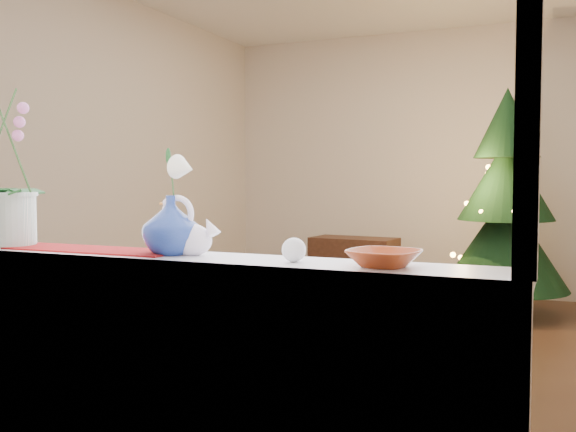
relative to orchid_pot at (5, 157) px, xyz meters
name	(u,v)px	position (x,y,z in m)	size (l,w,h in m)	color
ground	(373,352)	(0.76, 2.38, -1.25)	(5.00, 5.00, 0.00)	#3E2619
wall_back	(441,162)	(0.76, 4.88, 0.10)	(4.50, 0.10, 2.70)	beige
wall_front	(156,122)	(0.76, -0.12, 0.10)	(4.50, 0.10, 2.70)	beige
wall_left	(104,157)	(-1.49, 2.38, 0.10)	(0.10, 5.00, 2.70)	beige
window_apron	(166,406)	(0.76, -0.08, -0.81)	(2.20, 0.08, 0.88)	white
windowsill	(180,261)	(0.76, 0.01, -0.35)	(2.20, 0.26, 0.04)	white
window_frame	(160,9)	(0.76, -0.09, 0.45)	(2.22, 0.06, 1.60)	white
runner	(89,249)	(0.38, 0.01, -0.33)	(0.70, 0.20, 0.01)	maroon
orchid_pot	(5,157)	(0.00, 0.00, 0.00)	(0.23, 0.23, 0.67)	white
swan	(190,227)	(0.78, 0.03, -0.24)	(0.22, 0.10, 0.19)	white
blue_vase	(171,221)	(0.72, 0.01, -0.22)	(0.22, 0.22, 0.23)	navy
lily	(170,161)	(0.72, 0.01, -0.02)	(0.13, 0.07, 0.17)	white
paperweight	(294,250)	(1.17, 0.00, -0.30)	(0.07, 0.07, 0.07)	silver
amber_dish	(384,259)	(1.45, 0.00, -0.31)	(0.17, 0.17, 0.04)	#973715
xmas_tree	(506,202)	(1.46, 4.01, -0.28)	(1.07, 1.07, 1.96)	#133318
side_table	(354,269)	(0.06, 4.16, -0.95)	(0.81, 0.41, 0.61)	black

